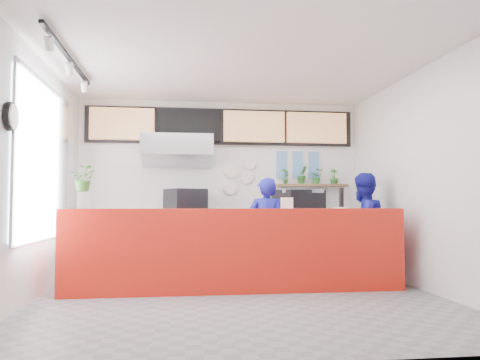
% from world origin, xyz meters
% --- Properties ---
extents(floor, '(5.00, 5.00, 0.00)m').
position_xyz_m(floor, '(0.00, 0.00, 0.00)').
color(floor, slate).
rests_on(floor, ground).
extents(ceiling, '(5.00, 5.00, 0.00)m').
position_xyz_m(ceiling, '(0.00, 0.00, 3.00)').
color(ceiling, silver).
extents(wall_back, '(5.00, 0.00, 5.00)m').
position_xyz_m(wall_back, '(0.00, 2.50, 1.50)').
color(wall_back, white).
rests_on(wall_back, ground).
extents(wall_left, '(0.00, 5.00, 5.00)m').
position_xyz_m(wall_left, '(-2.50, 0.00, 1.50)').
color(wall_left, white).
rests_on(wall_left, ground).
extents(wall_right, '(0.00, 5.00, 5.00)m').
position_xyz_m(wall_right, '(2.50, 0.00, 1.50)').
color(wall_right, white).
rests_on(wall_right, ground).
extents(service_counter, '(4.50, 0.60, 1.10)m').
position_xyz_m(service_counter, '(0.00, 0.40, 0.55)').
color(service_counter, red).
rests_on(service_counter, ground).
extents(cream_band, '(5.00, 0.02, 0.80)m').
position_xyz_m(cream_band, '(0.00, 2.49, 2.60)').
color(cream_band, beige).
rests_on(cream_band, wall_back).
extents(prep_bench, '(1.80, 0.60, 0.90)m').
position_xyz_m(prep_bench, '(-0.80, 2.20, 0.45)').
color(prep_bench, '#B2B5BA').
rests_on(prep_bench, ground).
extents(panini_oven, '(0.76, 0.76, 0.52)m').
position_xyz_m(panini_oven, '(-0.65, 2.20, 1.16)').
color(panini_oven, black).
rests_on(panini_oven, prep_bench).
extents(extraction_hood, '(1.20, 0.70, 0.35)m').
position_xyz_m(extraction_hood, '(-0.80, 2.15, 2.15)').
color(extraction_hood, '#B2B5BA').
rests_on(extraction_hood, ceiling).
extents(hood_lip, '(1.20, 0.69, 0.31)m').
position_xyz_m(hood_lip, '(-0.80, 2.15, 1.95)').
color(hood_lip, '#B2B5BA').
rests_on(hood_lip, ceiling).
extents(right_bench, '(1.80, 0.60, 0.90)m').
position_xyz_m(right_bench, '(1.50, 2.20, 0.45)').
color(right_bench, '#B2B5BA').
rests_on(right_bench, ground).
extents(espresso_machine, '(0.95, 0.84, 0.51)m').
position_xyz_m(espresso_machine, '(1.34, 2.20, 1.15)').
color(espresso_machine, black).
rests_on(espresso_machine, right_bench).
extents(espresso_tray, '(0.81, 0.63, 0.07)m').
position_xyz_m(espresso_tray, '(1.34, 2.20, 1.38)').
color(espresso_tray, silver).
rests_on(espresso_tray, espresso_machine).
extents(herb_shelf, '(1.40, 0.18, 0.04)m').
position_xyz_m(herb_shelf, '(1.60, 2.40, 1.50)').
color(herb_shelf, brown).
rests_on(herb_shelf, wall_back).
extents(menu_board_far_left, '(1.10, 0.10, 0.55)m').
position_xyz_m(menu_board_far_left, '(-1.75, 2.38, 2.55)').
color(menu_board_far_left, tan).
rests_on(menu_board_far_left, wall_back).
extents(menu_board_mid_left, '(1.10, 0.10, 0.55)m').
position_xyz_m(menu_board_mid_left, '(-0.59, 2.38, 2.55)').
color(menu_board_mid_left, black).
rests_on(menu_board_mid_left, wall_back).
extents(menu_board_mid_right, '(1.10, 0.10, 0.55)m').
position_xyz_m(menu_board_mid_right, '(0.57, 2.38, 2.55)').
color(menu_board_mid_right, tan).
rests_on(menu_board_mid_right, wall_back).
extents(menu_board_far_right, '(1.10, 0.10, 0.55)m').
position_xyz_m(menu_board_far_right, '(1.73, 2.38, 2.55)').
color(menu_board_far_right, tan).
rests_on(menu_board_far_right, wall_back).
extents(soffit, '(4.80, 0.04, 0.65)m').
position_xyz_m(soffit, '(0.00, 2.46, 2.55)').
color(soffit, black).
rests_on(soffit, wall_back).
extents(window_pane, '(0.04, 2.20, 1.90)m').
position_xyz_m(window_pane, '(-2.47, 0.30, 1.70)').
color(window_pane, silver).
rests_on(window_pane, wall_left).
extents(window_frame, '(0.03, 2.30, 2.00)m').
position_xyz_m(window_frame, '(-2.45, 0.30, 1.70)').
color(window_frame, '#B2B5BA').
rests_on(window_frame, wall_left).
extents(wall_clock_rim, '(0.05, 0.30, 0.30)m').
position_xyz_m(wall_clock_rim, '(-2.46, -0.90, 2.05)').
color(wall_clock_rim, black).
rests_on(wall_clock_rim, wall_left).
extents(wall_clock_face, '(0.02, 0.26, 0.26)m').
position_xyz_m(wall_clock_face, '(-2.43, -0.90, 2.05)').
color(wall_clock_face, white).
rests_on(wall_clock_face, wall_left).
extents(track_rail, '(0.05, 2.40, 0.04)m').
position_xyz_m(track_rail, '(-2.10, 0.00, 2.94)').
color(track_rail, black).
rests_on(track_rail, ceiling).
extents(dec_plate_a, '(0.24, 0.03, 0.24)m').
position_xyz_m(dec_plate_a, '(0.15, 2.47, 1.75)').
color(dec_plate_a, silver).
rests_on(dec_plate_a, wall_back).
extents(dec_plate_b, '(0.24, 0.03, 0.24)m').
position_xyz_m(dec_plate_b, '(0.45, 2.47, 1.65)').
color(dec_plate_b, silver).
rests_on(dec_plate_b, wall_back).
extents(dec_plate_c, '(0.24, 0.03, 0.24)m').
position_xyz_m(dec_plate_c, '(0.15, 2.47, 1.45)').
color(dec_plate_c, silver).
rests_on(dec_plate_c, wall_back).
extents(dec_plate_d, '(0.24, 0.03, 0.24)m').
position_xyz_m(dec_plate_d, '(0.50, 2.47, 1.90)').
color(dec_plate_d, silver).
rests_on(dec_plate_d, wall_back).
extents(photo_frame_a, '(0.20, 0.02, 0.25)m').
position_xyz_m(photo_frame_a, '(1.10, 2.48, 2.00)').
color(photo_frame_a, '#598CBF').
rests_on(photo_frame_a, wall_back).
extents(photo_frame_b, '(0.20, 0.02, 0.25)m').
position_xyz_m(photo_frame_b, '(1.40, 2.48, 2.00)').
color(photo_frame_b, '#598CBF').
rests_on(photo_frame_b, wall_back).
extents(photo_frame_c, '(0.20, 0.02, 0.25)m').
position_xyz_m(photo_frame_c, '(1.70, 2.48, 2.00)').
color(photo_frame_c, '#598CBF').
rests_on(photo_frame_c, wall_back).
extents(photo_frame_d, '(0.20, 0.02, 0.25)m').
position_xyz_m(photo_frame_d, '(1.10, 2.48, 1.75)').
color(photo_frame_d, '#598CBF').
rests_on(photo_frame_d, wall_back).
extents(photo_frame_e, '(0.20, 0.02, 0.25)m').
position_xyz_m(photo_frame_e, '(1.40, 2.48, 1.75)').
color(photo_frame_e, '#598CBF').
rests_on(photo_frame_e, wall_back).
extents(photo_frame_f, '(0.20, 0.02, 0.25)m').
position_xyz_m(photo_frame_f, '(1.70, 2.48, 1.75)').
color(photo_frame_f, '#598CBF').
rests_on(photo_frame_f, wall_back).
extents(staff_center, '(0.62, 0.46, 1.55)m').
position_xyz_m(staff_center, '(0.53, 1.00, 0.78)').
color(staff_center, '#151894').
rests_on(staff_center, ground).
extents(staff_right, '(0.98, 0.89, 1.64)m').
position_xyz_m(staff_right, '(2.05, 1.01, 0.82)').
color(staff_right, '#151894').
rests_on(staff_right, ground).
extents(herb_a, '(0.19, 0.16, 0.30)m').
position_xyz_m(herb_a, '(1.15, 2.40, 1.67)').
color(herb_a, '#2C6C25').
rests_on(herb_a, herb_shelf).
extents(herb_b, '(0.22, 0.20, 0.33)m').
position_xyz_m(herb_b, '(1.46, 2.40, 1.69)').
color(herb_b, '#2C6C25').
rests_on(herb_b, herb_shelf).
extents(herb_c, '(0.26, 0.23, 0.27)m').
position_xyz_m(herb_c, '(1.73, 2.40, 1.66)').
color(herb_c, '#2C6C25').
rests_on(herb_c, herb_shelf).
extents(herb_d, '(0.18, 0.17, 0.28)m').
position_xyz_m(herb_d, '(2.06, 2.40, 1.66)').
color(herb_d, '#2C6C25').
rests_on(herb_d, herb_shelf).
extents(glass_vase, '(0.18, 0.18, 0.21)m').
position_xyz_m(glass_vase, '(-1.98, 0.38, 1.21)').
color(glass_vase, white).
rests_on(glass_vase, service_counter).
extents(basil_vase, '(0.33, 0.30, 0.34)m').
position_xyz_m(basil_vase, '(-1.98, 0.38, 1.49)').
color(basil_vase, '#2C6C25').
rests_on(basil_vase, glass_vase).
extents(napkin_holder, '(0.19, 0.14, 0.15)m').
position_xyz_m(napkin_holder, '(0.70, 0.38, 1.17)').
color(napkin_holder, white).
rests_on(napkin_holder, service_counter).
extents(white_plate, '(0.28, 0.28, 0.02)m').
position_xyz_m(white_plate, '(1.48, 0.39, 1.11)').
color(white_plate, white).
rests_on(white_plate, service_counter).
extents(pepper_mill, '(0.07, 0.07, 0.27)m').
position_xyz_m(pepper_mill, '(1.48, 0.39, 1.25)').
color(pepper_mill, black).
rests_on(pepper_mill, white_plate).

